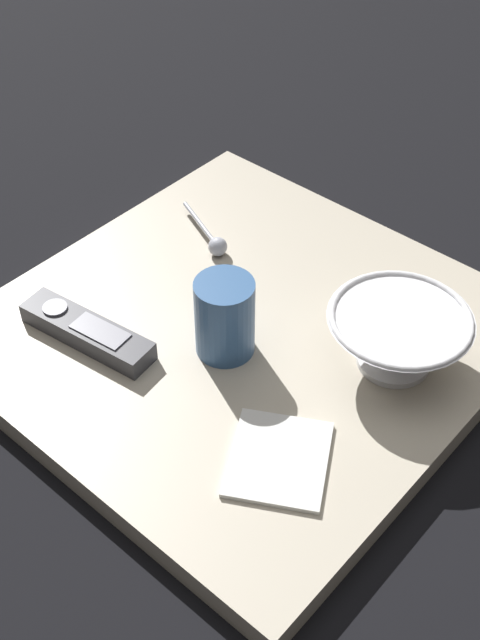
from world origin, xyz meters
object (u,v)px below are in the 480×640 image
object	(u,v)px
tv_remote_near	(87,332)
folded_napkin	(279,459)
teaspoon	(215,242)
coffee_mug	(225,317)
cereal_bowl	(397,337)

from	to	relation	value
tv_remote_near	folded_napkin	world-z (taller)	tv_remote_near
teaspoon	coffee_mug	bearing A→B (deg)	46.49
coffee_mug	tv_remote_near	distance (m)	0.17
tv_remote_near	folded_napkin	xyz separation A→B (m)	(-0.01, 0.29, -0.01)
cereal_bowl	teaspoon	size ratio (longest dim) A/B	1.43
cereal_bowl	folded_napkin	bearing A→B (deg)	-2.89
coffee_mug	folded_napkin	bearing A→B (deg)	60.65
coffee_mug	tv_remote_near	xyz separation A→B (m)	(0.10, -0.13, -0.04)
cereal_bowl	folded_napkin	xyz separation A→B (m)	(0.20, -0.01, -0.04)
cereal_bowl	tv_remote_near	xyz separation A→B (m)	(0.21, -0.30, -0.03)
coffee_mug	tv_remote_near	world-z (taller)	coffee_mug
cereal_bowl	teaspoon	xyz separation A→B (m)	(-0.02, -0.30, -0.03)
cereal_bowl	teaspoon	world-z (taller)	cereal_bowl
coffee_mug	folded_napkin	distance (m)	0.18
coffee_mug	folded_napkin	xyz separation A→B (m)	(0.09, 0.15, -0.05)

